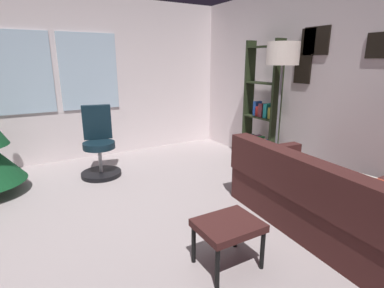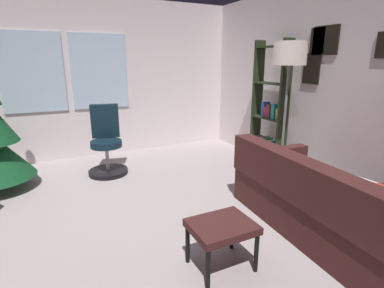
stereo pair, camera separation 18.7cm
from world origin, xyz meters
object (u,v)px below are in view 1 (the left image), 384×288
Objects in this scene: office_chair at (99,149)px; footstool at (228,228)px; couch at (345,202)px; floor_lamp at (282,62)px; bookshelf at (261,113)px.

footstool is at bearing -81.44° from office_chair.
footstool is 0.49× the size of office_chair.
floor_lamp reaches higher than couch.
footstool is at bearing -137.62° from bookshelf.
floor_lamp reaches higher than office_chair.
bookshelf reaches higher than footstool.
bookshelf reaches higher than couch.
floor_lamp reaches higher than footstool.
couch is 1.34m from footstool.
office_chair is 0.55× the size of floor_lamp.
bookshelf is at bearing -19.72° from office_chair.
office_chair is at bearing 144.92° from floor_lamp.
bookshelf is 1.00m from floor_lamp.
bookshelf is at bearing 42.38° from footstool.
couch is 2.00m from bookshelf.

